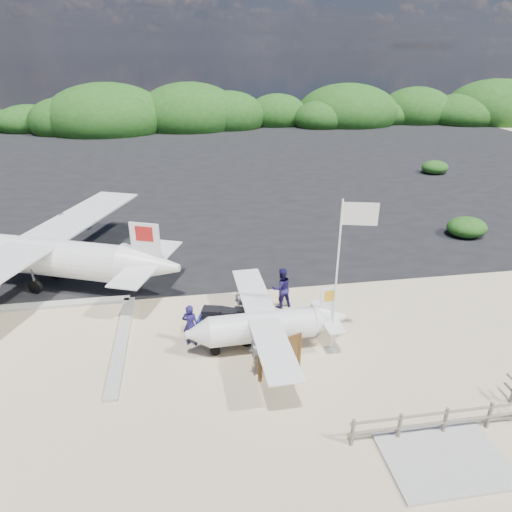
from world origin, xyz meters
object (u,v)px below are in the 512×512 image
at_px(aircraft_large, 352,173).
at_px(signboard, 280,374).
at_px(crew_b, 281,288).
at_px(baggage_cart, 227,337).
at_px(flagpole, 330,350).
at_px(aircraft_small, 148,156).
at_px(crew_a, 190,325).

bearing_deg(aircraft_large, signboard, 86.98).
height_order(crew_b, aircraft_large, aircraft_large).
height_order(baggage_cart, crew_b, crew_b).
bearing_deg(flagpole, signboard, -153.65).
distance_m(flagpole, aircraft_small, 38.25).
bearing_deg(aircraft_large, crew_b, 84.72).
bearing_deg(flagpole, aircraft_large, 68.55).
xyz_separation_m(signboard, aircraft_large, (12.87, 27.99, 0.00)).
xyz_separation_m(baggage_cart, signboard, (1.68, -2.66, 0.00)).
distance_m(crew_a, crew_b, 4.82).
xyz_separation_m(crew_b, aircraft_small, (-7.97, 33.53, -0.98)).
bearing_deg(signboard, aircraft_large, 45.42).
distance_m(baggage_cart, signboard, 3.15).
height_order(crew_a, crew_b, crew_b).
xyz_separation_m(flagpole, signboard, (-2.32, -1.15, 0.00)).
height_order(flagpole, signboard, flagpole).
height_order(baggage_cart, flagpole, flagpole).
xyz_separation_m(flagpole, crew_b, (-1.28, 3.59, 0.98)).
relative_size(crew_a, aircraft_large, 0.11).
distance_m(signboard, crew_b, 4.95).
height_order(signboard, aircraft_large, aircraft_large).
bearing_deg(flagpole, aircraft_small, 103.99).
bearing_deg(aircraft_small, baggage_cart, 96.65).
bearing_deg(crew_b, signboard, 64.73).
relative_size(baggage_cart, crew_a, 1.35).
xyz_separation_m(crew_a, aircraft_large, (16.04, 25.60, -0.92)).
xyz_separation_m(flagpole, aircraft_small, (-9.25, 37.11, 0.00)).
xyz_separation_m(crew_a, crew_b, (4.21, 2.35, 0.07)).
bearing_deg(crew_a, aircraft_large, -105.50).
bearing_deg(baggage_cart, aircraft_small, 114.28).
bearing_deg(signboard, crew_a, 123.10).
bearing_deg(crew_b, flagpole, 96.79).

